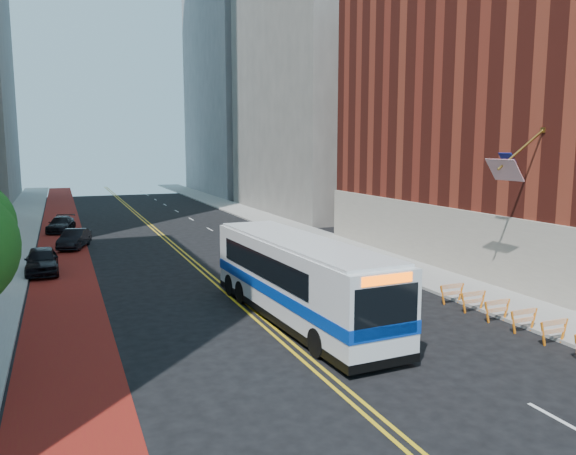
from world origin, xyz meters
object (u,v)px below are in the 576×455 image
(car_b, at_px, (74,239))
(car_a, at_px, (42,260))
(car_c, at_px, (61,224))
(transit_bus, at_px, (297,278))

(car_b, bearing_deg, car_a, -86.87)
(car_b, bearing_deg, car_c, 112.53)
(transit_bus, bearing_deg, car_a, 124.03)
(transit_bus, relative_size, car_a, 2.87)
(transit_bus, distance_m, car_c, 33.54)
(car_a, bearing_deg, transit_bus, -53.80)
(transit_bus, distance_m, car_b, 24.53)
(car_b, relative_size, car_c, 0.92)
(transit_bus, relative_size, car_b, 3.09)
(transit_bus, distance_m, car_a, 18.09)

